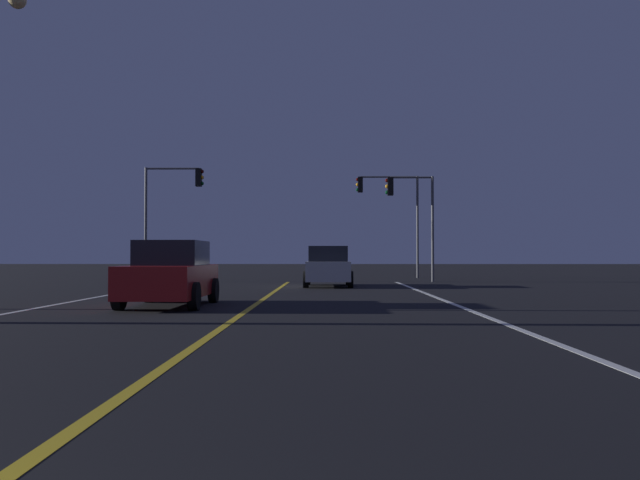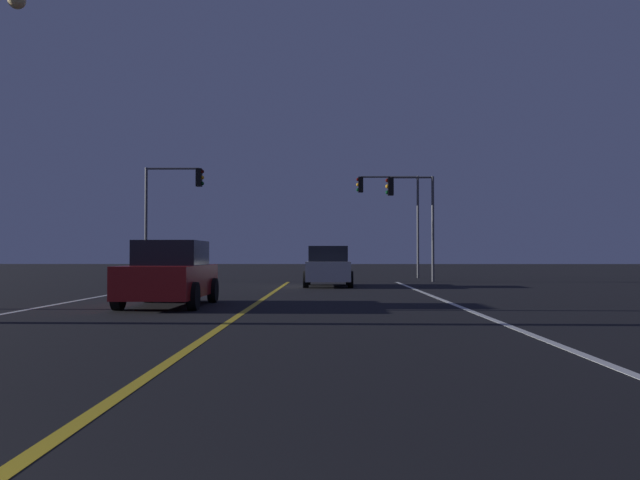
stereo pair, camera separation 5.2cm
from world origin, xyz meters
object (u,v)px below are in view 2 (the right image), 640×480
object	(u,v)px
car_oncoming	(170,274)
car_ahead_far	(328,267)
traffic_light_near_left	(173,197)
traffic_light_near_right	(410,204)
traffic_light_far_right	(389,202)

from	to	relation	value
car_oncoming	car_ahead_far	size ratio (longest dim) A/B	1.00
car_ahead_far	traffic_light_near_left	distance (m)	9.85
traffic_light_near_right	car_ahead_far	bearing A→B (deg)	50.47
car_oncoming	traffic_light_near_left	distance (m)	16.67
traffic_light_near_left	traffic_light_far_right	bearing A→B (deg)	25.87
car_oncoming	traffic_light_far_right	world-z (taller)	traffic_light_far_right
traffic_light_near_right	traffic_light_near_left	size ratio (longest dim) A/B	0.92
car_oncoming	traffic_light_far_right	xyz separation A→B (m)	(7.68, 21.40, 3.59)
traffic_light_near_right	traffic_light_far_right	size ratio (longest dim) A/B	0.89
traffic_light_far_right	traffic_light_near_right	bearing A→B (deg)	95.70
traffic_light_near_right	traffic_light_near_left	bearing A→B (deg)	0.00
traffic_light_far_right	traffic_light_near_left	bearing A→B (deg)	25.87
car_oncoming	traffic_light_far_right	distance (m)	23.02
traffic_light_near_right	traffic_light_near_left	xyz separation A→B (m)	(-11.89, -0.00, 0.34)
car_ahead_far	traffic_light_near_right	xyz separation A→B (m)	(4.11, 4.98, 3.06)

